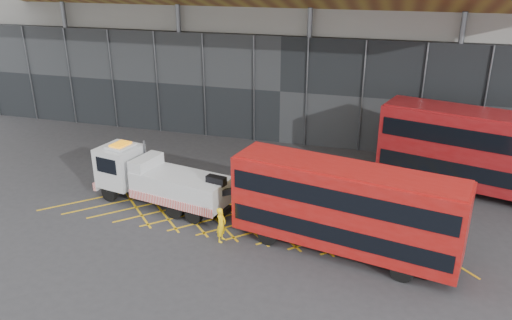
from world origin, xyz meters
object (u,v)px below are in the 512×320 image
(worker, at_px, (221,225))
(recovery_truck, at_px, (157,179))
(bus_second, at_px, (488,151))
(bus_towed, at_px, (344,206))

(worker, bearing_deg, recovery_truck, 62.37)
(recovery_truck, bearing_deg, bus_second, 31.27)
(bus_second, bearing_deg, recovery_truck, -143.77)
(recovery_truck, distance_m, bus_second, 19.12)
(recovery_truck, relative_size, bus_towed, 0.88)
(bus_towed, relative_size, worker, 6.09)
(recovery_truck, xyz_separation_m, worker, (4.83, -2.78, -0.65))
(recovery_truck, relative_size, worker, 5.36)
(bus_second, bearing_deg, worker, -128.33)
(recovery_truck, height_order, bus_second, bus_second)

